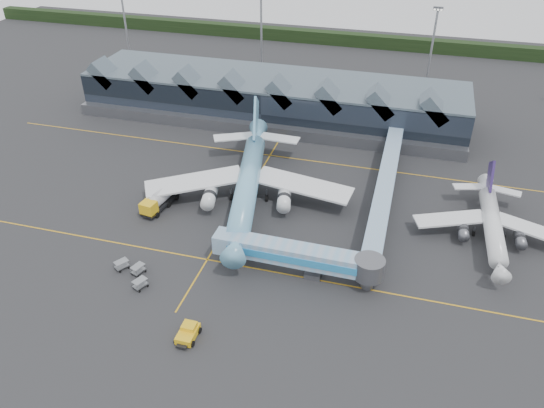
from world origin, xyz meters
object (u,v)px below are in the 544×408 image
(regional_jet, at_px, (492,222))
(main_airliner, at_px, (248,180))
(jet_bridge, at_px, (306,257))
(pushback_tug, at_px, (188,333))
(fuel_truck, at_px, (161,197))

(regional_jet, bearing_deg, main_airliner, 178.06)
(regional_jet, height_order, jet_bridge, regional_jet)
(jet_bridge, xyz_separation_m, pushback_tug, (-12.10, -16.31, -2.60))
(main_airliner, distance_m, fuel_truck, 15.94)
(fuel_truck, height_order, pushback_tug, fuel_truck)
(fuel_truck, distance_m, pushback_tug, 32.50)
(regional_jet, bearing_deg, jet_bridge, -148.67)
(pushback_tug, bearing_deg, main_airliner, 94.15)
(pushback_tug, bearing_deg, fuel_truck, 121.35)
(jet_bridge, height_order, pushback_tug, jet_bridge)
(fuel_truck, bearing_deg, main_airliner, 32.29)
(main_airliner, xyz_separation_m, regional_jet, (41.84, -0.14, -1.18))
(main_airliner, height_order, fuel_truck, main_airliner)
(regional_jet, bearing_deg, pushback_tug, -140.85)
(fuel_truck, bearing_deg, jet_bridge, -13.18)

